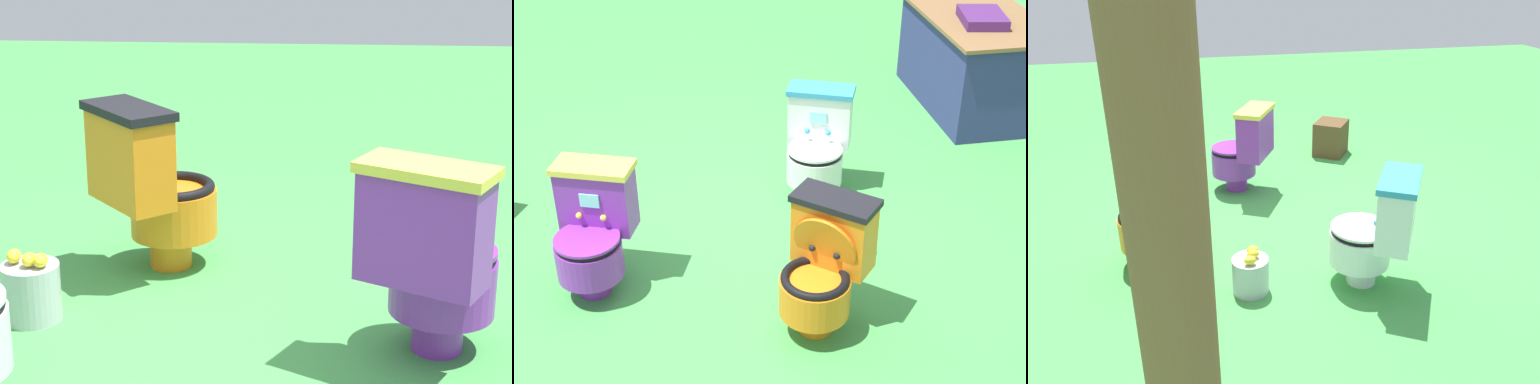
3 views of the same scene
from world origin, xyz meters
The scene contains 6 objects.
ground centered at (0.00, 0.00, 0.00)m, with size 14.00×14.00×0.00m, color #429947.
toilet_purple centered at (0.26, -0.72, 0.37)m, with size 0.62×0.59×0.73m.
toilet_white centered at (-0.29, 0.83, 0.37)m, with size 0.63×0.60×0.73m.
toilet_orange centered at (0.97, 0.36, 0.37)m, with size 0.63×0.64×0.73m.
vendor_table centered at (-1.20, 2.59, 0.39)m, with size 1.57×1.06×0.85m.
lemon_bucket centered at (0.45, 0.74, 0.12)m, with size 0.22×0.22×0.28m.
Camera 2 is at (3.90, -0.94, 2.76)m, focal length 54.15 mm.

